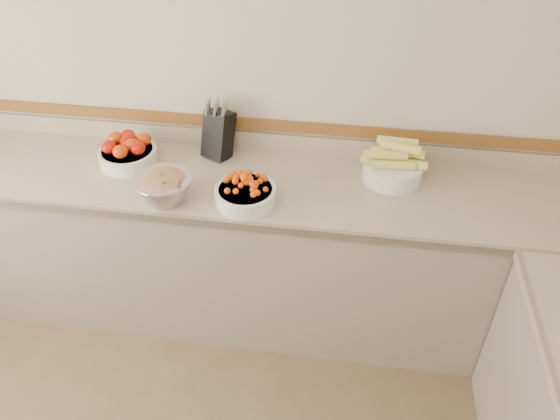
# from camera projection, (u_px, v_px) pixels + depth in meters

# --- Properties ---
(back_wall) EXTENTS (4.00, 0.00, 4.00)m
(back_wall) POSITION_uv_depth(u_px,v_px,m) (230.00, 76.00, 2.71)
(back_wall) COLOR beige
(back_wall) RESTS_ON ground_plane
(counter_back) EXTENTS (4.00, 0.65, 1.08)m
(counter_back) POSITION_uv_depth(u_px,v_px,m) (226.00, 247.00, 2.97)
(counter_back) COLOR tan
(counter_back) RESTS_ON ground_plane
(knife_block) EXTENTS (0.19, 0.20, 0.32)m
(knife_block) POSITION_uv_depth(u_px,v_px,m) (218.00, 133.00, 2.80)
(knife_block) COLOR black
(knife_block) RESTS_ON counter_back
(tomato_bowl) EXTENTS (0.30, 0.30, 0.14)m
(tomato_bowl) POSITION_uv_depth(u_px,v_px,m) (128.00, 152.00, 2.78)
(tomato_bowl) COLOR white
(tomato_bowl) RESTS_ON counter_back
(cherry_tomato_bowl) EXTENTS (0.29, 0.29, 0.16)m
(cherry_tomato_bowl) POSITION_uv_depth(u_px,v_px,m) (245.00, 192.00, 2.52)
(cherry_tomato_bowl) COLOR white
(cherry_tomato_bowl) RESTS_ON counter_back
(corn_bowl) EXTENTS (0.32, 0.29, 0.22)m
(corn_bowl) POSITION_uv_depth(u_px,v_px,m) (393.00, 165.00, 2.66)
(corn_bowl) COLOR white
(corn_bowl) RESTS_ON counter_back
(rhubarb_bowl) EXTENTS (0.27, 0.27, 0.15)m
(rhubarb_bowl) POSITION_uv_depth(u_px,v_px,m) (164.00, 187.00, 2.52)
(rhubarb_bowl) COLOR #B2B2BA
(rhubarb_bowl) RESTS_ON counter_back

